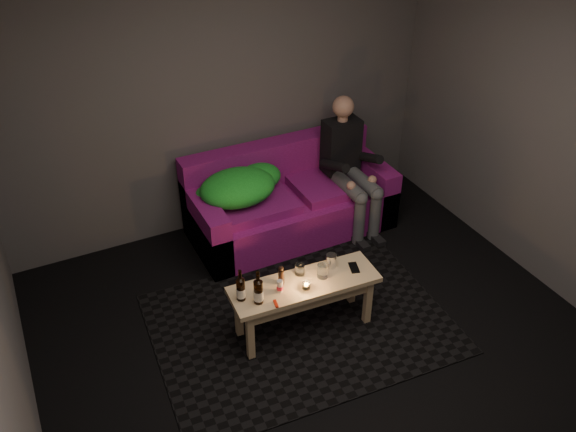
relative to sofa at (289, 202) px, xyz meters
name	(u,v)px	position (x,y,z in m)	size (l,w,h in m)	color
floor	(347,376)	(-0.44, -1.81, -0.29)	(4.50, 4.50, 0.00)	black
room	(322,139)	(-0.44, -1.35, 1.36)	(4.50, 4.50, 4.50)	silver
rug	(301,323)	(-0.50, -1.21, -0.28)	(2.22, 1.62, 0.01)	black
sofa	(289,202)	(0.00, 0.00, 0.00)	(1.84, 0.83, 0.79)	#740F5C
green_blanket	(240,186)	(-0.47, -0.01, 0.31)	(0.81, 0.55, 0.28)	#198B1D
person	(349,163)	(0.54, -0.15, 0.35)	(0.33, 0.76, 1.23)	black
coffee_table	(304,291)	(-0.50, -1.26, 0.09)	(1.13, 0.42, 0.45)	tan
beer_bottle_a	(241,289)	(-0.98, -1.22, 0.26)	(0.06, 0.06, 0.26)	black
beer_bottle_b	(258,291)	(-0.88, -1.30, 0.27)	(0.07, 0.07, 0.27)	black
salt_shaker	(280,286)	(-0.70, -1.26, 0.22)	(0.04, 0.04, 0.09)	silver
pepper_mill	(281,277)	(-0.66, -1.19, 0.23)	(0.04, 0.04, 0.12)	black
tumbler_back	(300,269)	(-0.49, -1.15, 0.21)	(0.07, 0.07, 0.08)	white
tealight	(306,285)	(-0.52, -1.32, 0.19)	(0.06, 0.06, 0.05)	white
tumbler_front	(323,271)	(-0.35, -1.25, 0.22)	(0.08, 0.08, 0.10)	white
steel_cup	(331,261)	(-0.23, -1.18, 0.22)	(0.08, 0.08, 0.11)	silver
smartphone	(354,268)	(-0.09, -1.27, 0.17)	(0.06, 0.13, 0.01)	black
red_lighter	(276,304)	(-0.79, -1.37, 0.17)	(0.02, 0.08, 0.01)	red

